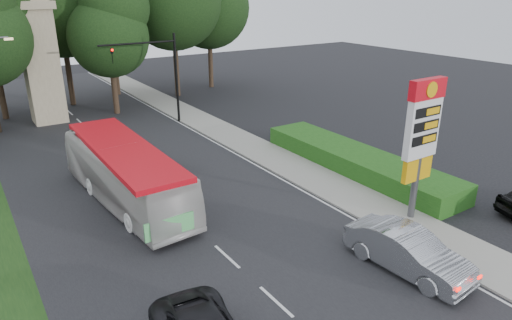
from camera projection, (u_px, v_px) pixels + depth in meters
ground at (284, 310)px, 15.97m from camera, size 120.00×120.00×0.00m
road_surface at (154, 190)px, 25.31m from camera, size 14.00×80.00×0.02m
sidewalk_right at (278, 159)px, 29.69m from camera, size 3.00×80.00×0.12m
hedge at (356, 161)px, 27.93m from camera, size 3.00×14.00×1.20m
gas_station_pylon at (422, 131)px, 20.70m from camera, size 2.10×0.45×6.85m
traffic_signal_mast at (160, 67)px, 35.93m from camera, size 6.10×0.35×7.20m
monument at (40, 60)px, 36.47m from camera, size 3.00×3.00×10.05m
tree_monument_right at (107, 20)px, 37.89m from camera, size 6.72×6.72×13.20m
transit_bus at (126, 175)px, 23.34m from camera, size 3.50×11.35×3.11m
sedan_silver at (408, 251)px, 17.95m from camera, size 2.23×5.30×1.70m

